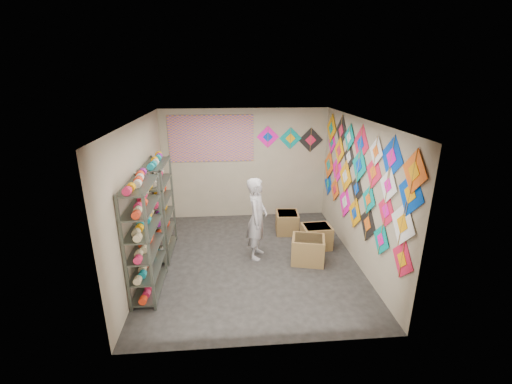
{
  "coord_description": "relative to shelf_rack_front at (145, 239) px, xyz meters",
  "views": [
    {
      "loc": [
        -0.43,
        -5.89,
        3.45
      ],
      "look_at": [
        0.1,
        0.3,
        1.3
      ],
      "focal_mm": 24.0,
      "sensor_mm": 36.0,
      "label": 1
    }
  ],
  "objects": [
    {
      "name": "string_spools",
      "position": [
        -0.0,
        0.65,
        0.1
      ],
      "size": [
        0.12,
        2.36,
        0.12
      ],
      "color": "#E22151",
      "rests_on": "ground"
    },
    {
      "name": "carton_c",
      "position": [
        2.67,
        2.03,
        -0.71
      ],
      "size": [
        0.54,
        0.58,
        0.47
      ],
      "primitive_type": "cube",
      "rotation": [
        0.0,
        0.0,
        -0.08
      ],
      "color": "olive",
      "rests_on": "ground"
    },
    {
      "name": "carton_a",
      "position": [
        2.84,
        0.69,
        -0.7
      ],
      "size": [
        0.71,
        0.64,
        0.51
      ],
      "primitive_type": "cube",
      "rotation": [
        0.0,
        0.0,
        -0.24
      ],
      "color": "olive",
      "rests_on": "ground"
    },
    {
      "name": "back_wall_kites",
      "position": [
        2.9,
        3.09,
        1.02
      ],
      "size": [
        1.63,
        0.02,
        0.67
      ],
      "color": "#F80FAC",
      "rests_on": "room_walls"
    },
    {
      "name": "room_walls",
      "position": [
        1.78,
        0.85,
        0.69
      ],
      "size": [
        4.5,
        4.5,
        4.5
      ],
      "color": "tan",
      "rests_on": "ground"
    },
    {
      "name": "carton_b",
      "position": [
        3.16,
        1.27,
        -0.71
      ],
      "size": [
        0.6,
        0.5,
        0.48
      ],
      "primitive_type": "cube",
      "rotation": [
        0.0,
        0.0,
        0.05
      ],
      "color": "olive",
      "rests_on": "ground"
    },
    {
      "name": "ground",
      "position": [
        1.78,
        0.85,
        -0.95
      ],
      "size": [
        4.5,
        4.5,
        0.0
      ],
      "primitive_type": "plane",
      "color": "black"
    },
    {
      "name": "shelf_rack_back",
      "position": [
        0.0,
        1.3,
        0.0
      ],
      "size": [
        0.4,
        1.1,
        1.9
      ],
      "primitive_type": "cube",
      "color": "#4C5147",
      "rests_on": "ground"
    },
    {
      "name": "shopkeeper",
      "position": [
        1.89,
        0.99,
        -0.14
      ],
      "size": [
        0.79,
        0.69,
        1.63
      ],
      "primitive_type": "imported",
      "rotation": [
        0.0,
        0.0,
        1.31
      ],
      "color": "#BCB2AE",
      "rests_on": "ground"
    },
    {
      "name": "shelf_rack_front",
      "position": [
        0.0,
        0.0,
        0.0
      ],
      "size": [
        0.4,
        1.1,
        1.9
      ],
      "primitive_type": "cube",
      "color": "#4C5147",
      "rests_on": "ground"
    },
    {
      "name": "kite_wall_display",
      "position": [
        3.76,
        0.89,
        0.7
      ],
      "size": [
        0.06,
        4.33,
        2.07
      ],
      "color": "#DD1A42",
      "rests_on": "room_walls"
    },
    {
      "name": "poster",
      "position": [
        0.98,
        3.08,
        1.05
      ],
      "size": [
        2.0,
        0.01,
        1.1
      ],
      "primitive_type": "cube",
      "color": "#69479B",
      "rests_on": "room_walls"
    }
  ]
}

